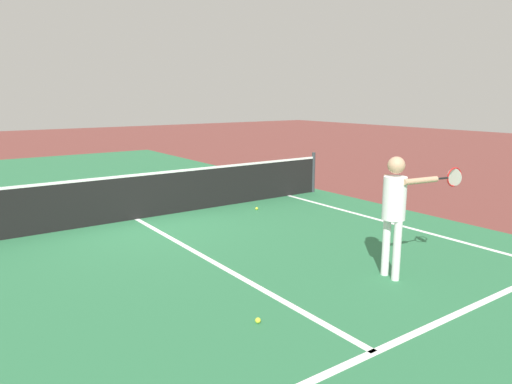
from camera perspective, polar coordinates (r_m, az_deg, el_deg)
ground_plane at (r=10.17m, az=-14.30°, el=-3.22°), size 60.00×60.00×0.00m
court_surface_inbounds at (r=10.17m, az=-14.30°, el=-3.22°), size 10.62×24.40×0.00m
line_service_near at (r=5.13m, az=14.18°, el=-18.34°), size 8.22×0.10×0.01m
line_center_service at (r=7.39m, az=-5.15°, el=-8.49°), size 0.10×6.40×0.01m
net at (r=10.06m, az=-14.43°, el=-0.51°), size 10.00×0.09×1.07m
player_near at (r=6.76m, az=16.64°, el=-1.29°), size 1.19×0.65×1.73m
tennis_ball_near_net at (r=10.64m, az=0.08°, el=-2.02°), size 0.07×0.07×0.07m
tennis_ball_mid_court at (r=5.53m, az=0.24°, el=-15.34°), size 0.07×0.07×0.07m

